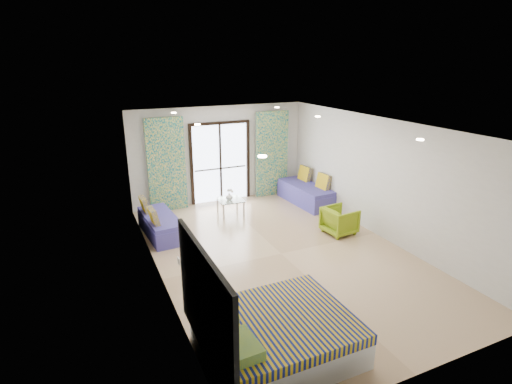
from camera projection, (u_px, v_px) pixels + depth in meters
name	position (u px, v px, depth m)	size (l,w,h in m)	color
floor	(281.00, 254.00, 8.41)	(5.00, 7.50, 0.01)	tan
ceiling	(284.00, 126.00, 7.56)	(5.00, 7.50, 0.01)	silver
wall_back	(220.00, 154.00, 11.22)	(5.00, 0.01, 2.70)	silver
wall_front	(431.00, 284.00, 4.74)	(5.00, 0.01, 2.70)	silver
wall_left	(157.00, 212.00, 7.00)	(0.01, 7.50, 2.70)	silver
wall_right	(381.00, 178.00, 8.96)	(0.01, 7.50, 2.70)	silver
balcony_door	(220.00, 158.00, 11.23)	(1.76, 0.08, 2.28)	black
balcony_rail	(220.00, 168.00, 11.33)	(1.52, 0.03, 0.04)	#595451
curtain_left	(167.00, 165.00, 10.49)	(1.00, 0.10, 2.50)	beige
curtain_right	(272.00, 154.00, 11.71)	(1.00, 0.10, 2.50)	beige
downlight_a	(262.00, 156.00, 5.29)	(0.12, 0.12, 0.02)	#FFE0B2
downlight_b	(420.00, 140.00, 6.39)	(0.12, 0.12, 0.02)	#FFE0B2
downlight_c	(198.00, 124.00, 7.88)	(0.12, 0.12, 0.02)	#FFE0B2
downlight_d	(318.00, 117.00, 8.98)	(0.12, 0.12, 0.02)	#FFE0B2
downlight_e	(174.00, 113.00, 9.61)	(0.12, 0.12, 0.02)	#FFE0B2
downlight_f	(277.00, 107.00, 10.71)	(0.12, 0.12, 0.02)	#FFE0B2
headboard	(205.00, 305.00, 4.85)	(0.06, 2.10, 1.50)	black
switch_plate	(179.00, 261.00, 5.92)	(0.02, 0.10, 0.10)	silver
bed	(276.00, 335.00, 5.47)	(2.03, 1.66, 0.70)	silver
daybed_left	(160.00, 224.00, 9.24)	(0.79, 1.76, 0.84)	#443D93
daybed_right	(306.00, 193.00, 11.31)	(0.85, 1.95, 0.94)	#443D93
coffee_table	(230.00, 201.00, 10.44)	(0.66, 0.66, 0.72)	silver
vase	(229.00, 196.00, 10.36)	(0.19, 0.19, 0.19)	white
armchair	(340.00, 219.00, 9.30)	(0.68, 0.63, 0.70)	#7C9813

